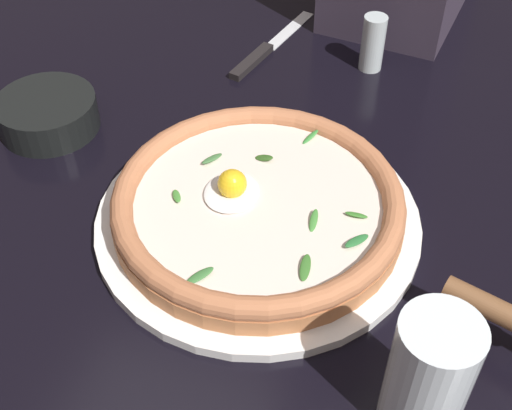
{
  "coord_description": "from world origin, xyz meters",
  "views": [
    {
      "loc": [
        -0.49,
        -0.17,
        0.54
      ],
      "look_at": [
        -0.0,
        0.0,
        0.03
      ],
      "focal_mm": 48.05,
      "sensor_mm": 36.0,
      "label": 1
    }
  ],
  "objects_px": {
    "pizza": "(256,206)",
    "pepper_shaker": "(373,43)",
    "side_bowl": "(48,114)",
    "drinking_glass": "(427,383)",
    "table_knife": "(262,52)"
  },
  "relations": [
    {
      "from": "pizza",
      "to": "pepper_shaker",
      "type": "bearing_deg",
      "value": -8.35
    },
    {
      "from": "side_bowl",
      "to": "pepper_shaker",
      "type": "xyz_separation_m",
      "value": [
        0.26,
        -0.35,
        0.02
      ]
    },
    {
      "from": "pizza",
      "to": "drinking_glass",
      "type": "height_order",
      "value": "drinking_glass"
    },
    {
      "from": "pizza",
      "to": "table_knife",
      "type": "bearing_deg",
      "value": 17.53
    },
    {
      "from": "pizza",
      "to": "table_knife",
      "type": "xyz_separation_m",
      "value": [
        0.32,
        0.1,
        -0.03
      ]
    },
    {
      "from": "table_knife",
      "to": "side_bowl",
      "type": "bearing_deg",
      "value": 141.07
    },
    {
      "from": "side_bowl",
      "to": "table_knife",
      "type": "xyz_separation_m",
      "value": [
        0.25,
        -0.2,
        -0.02
      ]
    },
    {
      "from": "drinking_glass",
      "to": "pepper_shaker",
      "type": "distance_m",
      "value": 0.53
    },
    {
      "from": "side_bowl",
      "to": "drinking_glass",
      "type": "height_order",
      "value": "drinking_glass"
    },
    {
      "from": "pizza",
      "to": "side_bowl",
      "type": "distance_m",
      "value": 0.31
    },
    {
      "from": "pizza",
      "to": "drinking_glass",
      "type": "xyz_separation_m",
      "value": [
        -0.17,
        -0.2,
        0.02
      ]
    },
    {
      "from": "table_knife",
      "to": "pepper_shaker",
      "type": "distance_m",
      "value": 0.16
    },
    {
      "from": "side_bowl",
      "to": "pepper_shaker",
      "type": "relative_size",
      "value": 1.57
    },
    {
      "from": "pizza",
      "to": "pepper_shaker",
      "type": "height_order",
      "value": "pepper_shaker"
    },
    {
      "from": "side_bowl",
      "to": "drinking_glass",
      "type": "xyz_separation_m",
      "value": [
        -0.24,
        -0.5,
        0.03
      ]
    }
  ]
}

